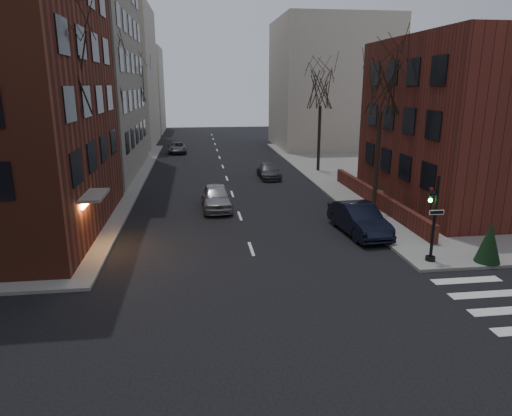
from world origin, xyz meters
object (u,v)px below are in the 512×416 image
Objects in this scene: tree_right_b at (321,89)px; car_lane_far at (177,148)px; tree_left_b at (107,72)px; parked_sedan at (359,219)px; car_lane_silver at (216,197)px; tree_right_a at (382,84)px; sandwich_board at (379,197)px; tree_left_c at (133,84)px; evergreen_shrub at (489,242)px; streetlamp_far at (143,120)px; streetlamp_near at (111,143)px; traffic_signal at (433,224)px; car_lane_gray at (269,171)px; tree_left_a at (62,75)px.

tree_right_b is 2.02× the size of car_lane_far.
tree_left_b is 2.37× the size of car_lane_far.
parked_sedan is 9.84m from car_lane_silver.
tree_right_a is at bearing -90.00° from tree_right_b.
tree_right_a is 10.40× the size of sandwich_board.
tree_left_b is 11.56× the size of sandwich_board.
car_lane_far is (-13.68, 14.10, -6.95)m from tree_right_b.
parked_sedan is (15.00, -26.36, -7.18)m from tree_left_c.
evergreen_shrub is at bearing -42.20° from tree_left_b.
tree_right_b is 20.01m from streetlamp_far.
streetlamp_near reaches higher than parked_sedan.
tree_right_b reaches higher than car_lane_silver.
tree_left_c is at bearing 90.00° from tree_left_b.
tree_left_c is 4.33m from streetlamp_far.
sandwich_board is (17.86, -22.78, -3.62)m from streetlamp_far.
tree_left_c is 28.17m from tree_right_a.
traffic_signal is at bearing -38.87° from streetlamp_near.
parked_sedan is at bearing -81.69° from car_lane_gray.
tree_right_a is (0.86, 9.01, 6.12)m from traffic_signal.
tree_left_a is 25.19m from tree_right_b.
tree_left_b is 1.72× the size of streetlamp_far.
car_lane_silver is at bearing -72.84° from streetlamp_far.
car_lane_silver is 1.04× the size of car_lane_far.
tree_left_c is at bearing 155.56° from tree_right_b.
evergreen_shrub is (11.88, -11.41, 0.29)m from car_lane_silver.
traffic_signal is 39.28m from car_lane_far.
parked_sedan is 34.30m from car_lane_far.
car_lane_silver is (-10.18, 1.91, -7.22)m from tree_right_a.
evergreen_shrub is at bearing -44.91° from car_lane_silver.
tree_left_c reaches higher than sandwich_board.
car_lane_far is at bearing 50.99° from streetlamp_far.
tree_right_a is at bearing 84.53° from traffic_signal.
parked_sedan is (-1.74, 4.64, -1.06)m from traffic_signal.
tree_right_a is 8.80m from parked_sedan.
tree_left_a is at bearing 164.09° from evergreen_shrub.
sandwich_board is (3.46, 5.58, -0.23)m from parked_sedan.
streetlamp_far is 6.72× the size of sandwich_board.
tree_left_a is at bearing -179.88° from sandwich_board.
tree_right_b is at bearing 45.64° from tree_left_a.
tree_left_a reaches higher than evergreen_shrub.
tree_right_a is at bearing -24.44° from tree_left_b.
tree_left_c is 19.34m from tree_right_b.
tree_right_b is 1.94× the size of car_lane_silver.
car_lane_silver is at bearing 136.15° from evergreen_shrub.
sandwich_board is (5.95, -10.50, -0.01)m from car_lane_gray.
streetlamp_near reaches higher than car_lane_gray.
streetlamp_near is at bearing 144.17° from evergreen_shrub.
streetlamp_far is at bearing 73.30° from tree_left_c.
tree_right_a is at bearing 100.15° from evergreen_shrub.
car_lane_gray is (-2.49, 16.08, -0.21)m from parked_sedan.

